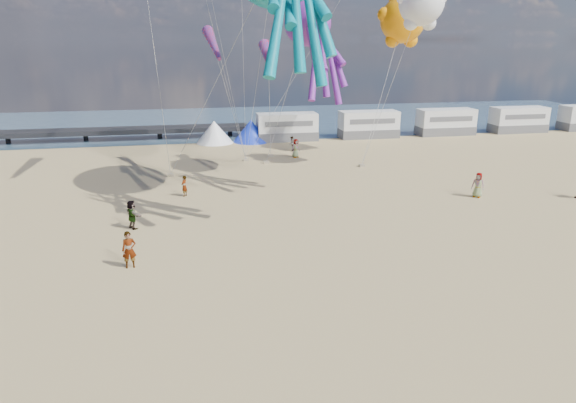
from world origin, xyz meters
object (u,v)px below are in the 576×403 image
object	(u,v)px
sandbag_c	(362,166)
sandbag_e	(246,160)
motorhome_3	(518,120)
kite_teddy_orange	(403,20)
sandbag_a	(171,175)
tent_blue	(251,131)
motorhome_2	(446,122)
standing_person	(129,250)
motorhome_0	(287,127)
windsock_mid	(268,59)
tent_white	(214,132)
sandbag_b	(266,162)
beachgoer_5	(184,186)
beachgoer_4	(132,215)
kite_octopus_purple	(307,23)
kite_panda	(421,2)
motorhome_1	(369,124)
sandbag_d	(271,156)
beachgoer_6	(478,185)
beachgoer_0	(296,148)
beachgoer_1	(292,144)
windsock_right	(213,44)

from	to	relation	value
sandbag_c	sandbag_e	distance (m)	10.69
motorhome_3	kite_teddy_orange	world-z (taller)	kite_teddy_orange
sandbag_a	tent_blue	bearing A→B (deg)	58.77
motorhome_2	standing_person	world-z (taller)	motorhome_2
motorhome_0	sandbag_e	size ratio (longest dim) A/B	13.20
standing_person	windsock_mid	xyz separation A→B (m)	(9.86, 18.51, 8.30)
tent_white	kite_teddy_orange	distance (m)	22.37
standing_person	sandbag_b	distance (m)	23.04
beachgoer_5	sandbag_c	xyz separation A→B (m)	(15.39, 6.12, -0.64)
motorhome_3	beachgoer_4	distance (m)	49.90
kite_octopus_purple	kite_panda	size ratio (longest dim) A/B	1.58
sandbag_a	motorhome_1	bearing A→B (deg)	32.22
motorhome_3	sandbag_d	size ratio (longest dim) A/B	13.20
tent_white	sandbag_d	xyz separation A→B (m)	(4.88, -8.05, -1.09)
sandbag_b	windsock_mid	xyz separation A→B (m)	(-0.04, -2.28, 9.12)
motorhome_3	sandbag_e	distance (m)	35.43
beachgoer_5	sandbag_d	distance (m)	14.14
sandbag_b	sandbag_e	world-z (taller)	same
motorhome_2	motorhome_3	bearing A→B (deg)	0.00
beachgoer_4	sandbag_e	world-z (taller)	beachgoer_4
tent_blue	kite_teddy_orange	size ratio (longest dim) A/B	0.58
beachgoer_5	kite_octopus_purple	distance (m)	15.23
beachgoer_6	kite_teddy_orange	size ratio (longest dim) A/B	0.26
tent_blue	standing_person	world-z (taller)	tent_blue
kite_octopus_purple	kite_teddy_orange	xyz separation A→B (m)	(10.23, 6.35, 0.49)
motorhome_3	tent_blue	xyz separation A→B (m)	(-32.50, 0.00, -0.30)
sandbag_a	kite_teddy_orange	size ratio (longest dim) A/B	0.07
sandbag_b	sandbag_e	bearing A→B (deg)	142.84
tent_white	tent_blue	size ratio (longest dim) A/B	1.00
tent_white	beachgoer_0	size ratio (longest dim) A/B	2.26
beachgoer_4	kite_panda	bearing A→B (deg)	-97.08
beachgoer_1	windsock_right	world-z (taller)	windsock_right
sandbag_e	kite_octopus_purple	world-z (taller)	kite_octopus_purple
motorhome_0	motorhome_3	distance (m)	28.50
kite_teddy_orange	tent_blue	bearing A→B (deg)	132.48
motorhome_0	sandbag_d	size ratio (longest dim) A/B	13.20
motorhome_1	beachgoer_1	bearing A→B (deg)	-150.09
windsock_mid	windsock_right	distance (m)	4.57
motorhome_0	sandbag_a	distance (m)	18.55
beachgoer_1	kite_panda	size ratio (longest dim) A/B	0.25
kite_teddy_orange	windsock_mid	bearing A→B (deg)	-176.17
motorhome_3	windsock_right	distance (m)	40.13
beachgoer_6	windsock_mid	size ratio (longest dim) A/B	0.34
beachgoer_0	windsock_mid	bearing A→B (deg)	-153.96
beachgoer_5	sandbag_b	distance (m)	11.60
tent_blue	beachgoer_4	distance (m)	27.71
beachgoer_0	beachgoer_5	xyz separation A→B (m)	(-10.41, -10.96, -0.13)
motorhome_2	sandbag_e	world-z (taller)	motorhome_2
beachgoer_6	sandbag_d	xyz separation A→B (m)	(-12.41, 15.74, -0.78)
beachgoer_0	motorhome_1	bearing A→B (deg)	13.12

